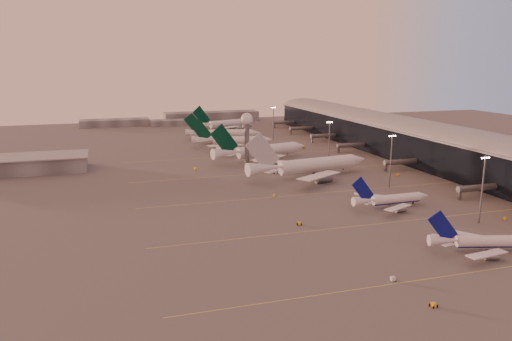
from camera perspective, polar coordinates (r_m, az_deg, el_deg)
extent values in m
plane|color=#545252|center=(167.79, 8.85, -7.81)|extent=(700.00, 700.00, 0.00)
cube|color=#DEC94E|center=(156.93, 24.72, -10.33)|extent=(180.00, 0.25, 0.02)
cube|color=#DEC94E|center=(190.22, 15.73, -5.67)|extent=(180.00, 0.25, 0.02)
cube|color=#DEC94E|center=(227.58, 9.63, -2.38)|extent=(180.00, 0.25, 0.02)
cube|color=#DEC94E|center=(267.30, 5.32, -0.02)|extent=(180.00, 0.25, 0.02)
cube|color=#DEC94E|center=(313.12, 1.84, 1.88)|extent=(180.00, 0.25, 0.02)
cube|color=black|center=(311.66, 18.04, 2.90)|extent=(36.00, 360.00, 18.00)
cylinder|color=gray|center=(310.37, 18.15, 4.54)|extent=(10.08, 360.00, 10.08)
cube|color=gray|center=(310.34, 18.15, 4.57)|extent=(40.00, 362.00, 0.80)
cylinder|color=slate|center=(233.60, 24.19, -1.80)|extent=(22.00, 2.80, 2.80)
cube|color=slate|center=(227.76, 22.24, -2.57)|extent=(1.20, 1.20, 4.40)
cylinder|color=slate|center=(278.44, 16.40, 0.97)|extent=(22.00, 2.80, 2.80)
cube|color=slate|center=(273.56, 14.62, 0.38)|extent=(1.20, 1.20, 4.40)
cylinder|color=slate|center=(325.70, 11.00, 2.88)|extent=(22.00, 2.80, 2.80)
cube|color=slate|center=(321.54, 9.41, 2.40)|extent=(1.20, 1.20, 4.40)
cylinder|color=slate|center=(362.78, 7.90, 3.96)|extent=(22.00, 2.80, 2.80)
cube|color=slate|center=(359.05, 6.43, 3.54)|extent=(1.20, 1.20, 4.40)
cylinder|color=slate|center=(400.83, 5.36, 4.84)|extent=(22.00, 2.80, 2.80)
cube|color=slate|center=(397.46, 4.02, 4.46)|extent=(1.20, 1.20, 4.40)
cylinder|color=slate|center=(437.75, 3.36, 5.52)|extent=(22.00, 2.80, 2.80)
cube|color=slate|center=(434.66, 2.12, 5.18)|extent=(1.20, 1.20, 4.40)
cube|color=#5C5E63|center=(290.36, -26.68, 0.49)|extent=(80.00, 25.00, 8.00)
cube|color=gray|center=(289.61, -26.76, 1.31)|extent=(82.00, 27.00, 0.60)
cylinder|color=slate|center=(275.59, -1.04, 2.74)|extent=(2.60, 2.60, 22.00)
cylinder|color=slate|center=(273.86, -1.05, 5.12)|extent=(5.20, 5.20, 1.20)
sphere|color=silver|center=(273.38, -1.05, 5.93)|extent=(6.40, 6.40, 6.40)
cylinder|color=slate|center=(272.98, -1.06, 6.70)|extent=(0.16, 0.16, 2.00)
cylinder|color=slate|center=(195.89, 24.44, -2.01)|extent=(0.56, 0.56, 25.00)
cube|color=slate|center=(193.45, 24.76, 1.43)|extent=(3.60, 0.25, 0.25)
sphere|color=#FFEABF|center=(192.53, 24.42, 1.29)|extent=(0.56, 0.56, 0.56)
sphere|color=#FFEABF|center=(193.19, 24.64, 1.31)|extent=(0.56, 0.56, 0.56)
sphere|color=#FFEABF|center=(193.85, 24.86, 1.32)|extent=(0.56, 0.56, 0.56)
sphere|color=#FFEABF|center=(194.52, 25.08, 1.34)|extent=(0.56, 0.56, 0.56)
cylinder|color=slate|center=(236.93, 15.16, 1.05)|extent=(0.56, 0.56, 25.00)
cube|color=slate|center=(234.93, 15.32, 3.92)|extent=(3.60, 0.25, 0.25)
sphere|color=#FFEABF|center=(234.19, 15.01, 3.82)|extent=(0.56, 0.56, 0.56)
sphere|color=#FFEABF|center=(234.72, 15.21, 3.82)|extent=(0.56, 0.56, 0.56)
sphere|color=#FFEABF|center=(235.25, 15.42, 3.83)|extent=(0.56, 0.56, 0.56)
sphere|color=#FFEABF|center=(235.79, 15.63, 3.84)|extent=(0.56, 0.56, 0.56)
cylinder|color=slate|center=(281.93, 8.36, 3.14)|extent=(0.56, 0.56, 25.00)
cube|color=slate|center=(280.25, 8.44, 5.56)|extent=(3.60, 0.25, 0.25)
sphere|color=#FFEABF|center=(279.66, 8.16, 5.48)|extent=(0.56, 0.56, 0.56)
sphere|color=#FFEABF|center=(280.08, 8.35, 5.48)|extent=(0.56, 0.56, 0.56)
sphere|color=#FFEABF|center=(280.51, 8.53, 5.49)|extent=(0.56, 0.56, 0.56)
sphere|color=#FFEABF|center=(280.94, 8.72, 5.49)|extent=(0.56, 0.56, 0.56)
cylinder|color=slate|center=(363.70, 1.98, 5.37)|extent=(0.56, 0.56, 25.00)
cube|color=slate|center=(362.39, 1.99, 7.25)|extent=(3.60, 0.25, 0.25)
sphere|color=#FFEABF|center=(361.94, 1.77, 7.18)|extent=(0.56, 0.56, 0.56)
sphere|color=#FFEABF|center=(362.27, 1.92, 7.19)|extent=(0.56, 0.56, 0.56)
sphere|color=#FFEABF|center=(362.59, 2.07, 7.19)|extent=(0.56, 0.56, 0.56)
sphere|color=#FFEABF|center=(362.92, 2.22, 7.19)|extent=(0.56, 0.56, 0.56)
cube|color=#5C5E63|center=(464.30, -15.82, 5.29)|extent=(60.00, 18.00, 6.00)
cube|color=#5C5E63|center=(484.43, -5.12, 6.17)|extent=(90.00, 20.00, 9.00)
cube|color=#5C5E63|center=(458.30, -9.50, 5.43)|extent=(40.00, 15.00, 5.00)
cylinder|color=silver|center=(170.98, 25.18, -7.48)|extent=(20.93, 9.07, 3.53)
cylinder|color=navy|center=(171.24, 25.15, -7.73)|extent=(20.26, 8.00, 2.54)
cone|color=silver|center=(164.87, 20.56, -7.63)|extent=(9.34, 5.78, 3.53)
cube|color=silver|center=(161.70, 24.88, -8.81)|extent=(15.41, 6.56, 1.11)
cylinder|color=gray|center=(165.07, 25.31, -9.02)|extent=(4.49, 3.31, 2.30)
cube|color=gray|center=(164.72, 25.35, -8.70)|extent=(0.33, 0.30, 1.41)
cube|color=silver|center=(176.43, 22.43, -6.83)|extent=(13.24, 12.91, 1.11)
cylinder|color=gray|center=(176.21, 23.41, -7.50)|extent=(4.49, 3.31, 2.30)
cube|color=gray|center=(175.89, 23.44, -7.20)|extent=(0.33, 0.30, 1.41)
cube|color=navy|center=(163.32, 20.54, -6.20)|extent=(9.42, 2.96, 10.53)
cube|color=silver|center=(161.38, 21.10, -8.08)|extent=(4.22, 2.19, 0.23)
cube|color=silver|center=(168.36, 20.07, -7.14)|extent=(4.00, 3.80, 0.23)
cylinder|color=black|center=(172.75, 24.30, -8.03)|extent=(1.11, 0.73, 1.02)
cylinder|color=black|center=(169.32, 24.90, -8.50)|extent=(1.11, 0.73, 1.02)
cylinder|color=silver|center=(208.27, 15.74, -3.24)|extent=(21.35, 4.13, 3.62)
cylinder|color=navy|center=(208.49, 15.73, -3.46)|extent=(20.90, 3.11, 2.61)
cone|color=silver|center=(215.52, 18.54, -2.90)|extent=(4.20, 3.72, 3.62)
cone|color=silver|center=(200.24, 12.16, -3.54)|extent=(9.00, 3.83, 3.62)
cube|color=silver|center=(198.54, 15.91, -4.21)|extent=(15.15, 10.65, 1.14)
cylinder|color=gray|center=(202.09, 16.16, -4.42)|extent=(4.17, 2.45, 2.35)
cube|color=gray|center=(201.81, 16.18, -4.15)|extent=(0.29, 0.24, 1.45)
cube|color=silver|center=(212.83, 13.23, -2.94)|extent=(15.35, 10.08, 1.14)
cylinder|color=gray|center=(212.90, 14.09, -3.44)|extent=(4.17, 2.45, 2.35)
cube|color=gray|center=(212.63, 14.11, -3.18)|extent=(0.29, 0.24, 1.45)
cube|color=navy|center=(198.84, 12.11, -2.32)|extent=(9.94, 0.57, 10.79)
cube|color=silver|center=(196.85, 12.78, -3.82)|extent=(4.36, 3.26, 0.24)
cube|color=silver|center=(203.63, 11.58, -3.22)|extent=(4.38, 3.12, 0.24)
cylinder|color=black|center=(213.49, 17.50, -3.66)|extent=(0.48, 0.48, 0.95)
cylinder|color=black|center=(209.66, 14.99, -3.78)|extent=(1.06, 0.50, 1.05)
cylinder|color=black|center=(206.33, 15.63, -4.08)|extent=(1.06, 0.50, 1.05)
cylinder|color=silver|center=(255.55, 7.00, 0.41)|extent=(43.17, 13.41, 6.67)
cylinder|color=silver|center=(255.87, 6.99, 0.09)|extent=(42.03, 11.43, 4.80)
cone|color=silver|center=(270.14, 11.52, 0.91)|extent=(9.22, 7.90, 6.67)
cone|color=silver|center=(240.37, 0.96, -0.06)|extent=(18.73, 9.44, 6.67)
cube|color=silver|center=(235.77, 7.23, -0.91)|extent=(28.67, 24.17, 1.98)
cylinder|color=gray|center=(242.59, 7.69, -1.20)|extent=(8.84, 5.60, 4.33)
cube|color=gray|center=(242.23, 7.70, -0.84)|extent=(0.36, 0.32, 2.67)
cube|color=silver|center=(265.28, 3.01, 0.68)|extent=(31.27, 16.58, 1.98)
cylinder|color=gray|center=(264.84, 4.42, 0.04)|extent=(8.84, 5.60, 4.33)
cube|color=gray|center=(264.51, 4.43, 0.37)|extent=(0.36, 0.32, 2.67)
cube|color=#B2B5BA|center=(238.37, 0.77, 1.77)|extent=(18.30, 3.33, 19.78)
cube|color=silver|center=(233.05, 1.81, -0.43)|extent=(8.53, 7.29, 0.27)
cube|color=silver|center=(247.37, 0.01, 0.34)|extent=(8.80, 5.35, 0.27)
cylinder|color=black|center=(265.51, 9.90, -0.12)|extent=(0.54, 0.54, 1.08)
cylinder|color=black|center=(256.52, 6.04, -0.44)|extent=(1.25, 0.72, 1.18)
cylinder|color=black|center=(252.65, 6.62, -0.65)|extent=(1.25, 0.72, 1.18)
cylinder|color=silver|center=(295.86, 1.29, 2.14)|extent=(39.51, 15.90, 6.32)
cylinder|color=silver|center=(296.12, 1.29, 1.87)|extent=(38.31, 13.99, 4.55)
cone|color=silver|center=(308.98, 4.94, 2.54)|extent=(8.92, 8.01, 6.32)
cone|color=silver|center=(281.83, -3.47, 1.76)|extent=(17.49, 10.22, 6.32)
cube|color=silver|center=(277.33, 1.46, 1.20)|extent=(25.43, 24.06, 1.87)
cylinder|color=gray|center=(283.62, 1.84, 0.92)|extent=(8.37, 5.87, 4.11)
cube|color=gray|center=(283.32, 1.84, 1.21)|extent=(0.38, 0.35, 2.53)
cube|color=silver|center=(304.98, -1.92, 2.24)|extent=(29.19, 13.07, 1.87)
cylinder|color=gray|center=(304.52, -0.77, 1.73)|extent=(8.37, 5.87, 4.11)
cube|color=gray|center=(304.25, -0.77, 2.01)|extent=(0.38, 0.35, 2.53)
cube|color=#033220|center=(280.14, -3.64, 3.25)|extent=(16.93, 4.71, 18.70)
cube|color=silver|center=(275.13, -2.77, 1.53)|extent=(7.61, 7.08, 0.27)
cube|color=silver|center=(288.28, -4.23, 2.02)|extent=(8.00, 4.30, 0.27)
cylinder|color=black|center=(304.79, 3.64, 1.67)|extent=(0.54, 0.54, 1.09)
cylinder|color=black|center=(296.90, 0.52, 1.42)|extent=(1.30, 0.83, 1.20)
cylinder|color=black|center=(292.93, 1.02, 1.26)|extent=(1.30, 0.83, 1.20)
cylinder|color=silver|center=(336.47, -2.09, 3.29)|extent=(34.01, 12.38, 5.42)
cylinder|color=silver|center=(336.66, -2.09, 3.09)|extent=(33.03, 10.76, 3.90)
cone|color=silver|center=(338.05, 1.32, 3.34)|extent=(7.50, 6.67, 5.42)
cone|color=silver|center=(336.03, -6.16, 3.33)|extent=(14.92, 8.27, 5.42)
cube|color=silver|center=(322.38, -3.43, 2.70)|extent=(25.03, 12.10, 1.61)
cylinder|color=gray|center=(326.18, -2.72, 2.42)|extent=(7.10, 4.82, 3.52)
cube|color=gray|center=(325.96, -2.72, 2.65)|extent=(0.32, 0.29, 2.17)
cube|color=silver|center=(350.27, -3.56, 3.49)|extent=(22.30, 20.07, 1.61)
cylinder|color=gray|center=(347.45, -2.86, 3.05)|extent=(7.10, 4.82, 3.52)
cube|color=gray|center=(347.24, -2.86, 3.26)|extent=(0.32, 0.29, 2.17)
cube|color=#033220|center=(335.07, -6.31, 4.42)|extent=(14.65, 3.46, 16.05)
cube|color=silver|center=(329.59, -6.22, 3.17)|extent=(6.90, 3.93, 0.23)
cube|color=silver|center=(342.43, -6.18, 3.53)|extent=(6.62, 5.94, 0.23)
cylinder|color=black|center=(337.89, 0.08, 2.76)|extent=(0.47, 0.47, 0.93)
cylinder|color=black|center=(338.92, -2.56, 2.79)|extent=(1.10, 0.67, 1.03)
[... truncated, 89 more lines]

